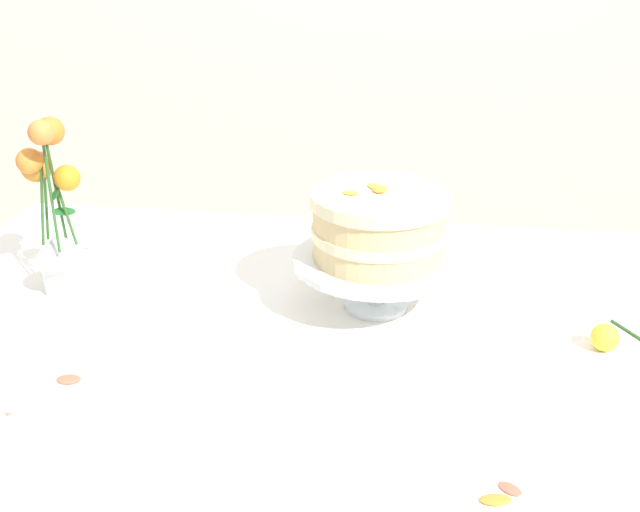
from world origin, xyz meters
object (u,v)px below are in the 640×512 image
cake_stand (377,266)px  flower_vase (55,221)px  layer_cake (379,225)px  fallen_rose (606,337)px

cake_stand → flower_vase: 0.57m
layer_cake → flower_vase: 0.57m
flower_vase → fallen_rose: size_ratio=2.66×
cake_stand → layer_cake: 0.08m
cake_stand → flower_vase: size_ratio=0.88×
flower_vase → fallen_rose: bearing=-4.6°
cake_stand → layer_cake: layer_cake is taller
layer_cake → fallen_rose: 0.40m
cake_stand → layer_cake: size_ratio=1.26×
flower_vase → layer_cake: bearing=0.9°
layer_cake → flower_vase: bearing=-179.1°
layer_cake → fallen_rose: layer_cake is taller
layer_cake → fallen_rose: (0.37, -0.09, -0.14)m
cake_stand → flower_vase: flower_vase is taller
cake_stand → flower_vase: bearing=-179.1°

